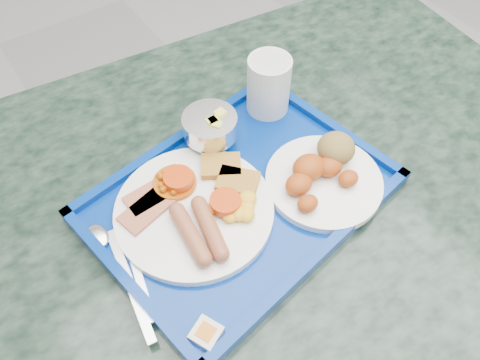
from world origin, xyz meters
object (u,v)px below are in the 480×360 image
object	(u,v)px
main_plate	(198,207)
juice_cup	(269,84)
table	(241,257)
tray	(240,197)
bread_plate	(324,173)
fruit_bowl	(210,126)

from	to	relation	value
main_plate	juice_cup	xyz separation A→B (m)	(0.23, 0.12, 0.04)
table	tray	world-z (taller)	tray
bread_plate	fruit_bowl	distance (m)	0.20
table	fruit_bowl	bearing A→B (deg)	81.08
bread_plate	tray	bearing A→B (deg)	157.79
tray	juice_cup	xyz separation A→B (m)	(0.15, 0.13, 0.06)
table	juice_cup	bearing A→B (deg)	40.94
fruit_bowl	table	bearing A→B (deg)	-98.92
bread_plate	fruit_bowl	bearing A→B (deg)	121.35
bread_plate	juice_cup	bearing A→B (deg)	81.52
table	tray	bearing A→B (deg)	-141.71
table	juice_cup	distance (m)	0.34
table	main_plate	xyz separation A→B (m)	(-0.08, 0.01, 0.23)
main_plate	bread_plate	size ratio (longest dim) A/B	1.30
tray	table	bearing A→B (deg)	38.29
table	bread_plate	distance (m)	0.27
bread_plate	fruit_bowl	xyz separation A→B (m)	(-0.10, 0.17, 0.02)
table	bread_plate	bearing A→B (deg)	-24.48
tray	bread_plate	bearing A→B (deg)	-22.21
table	main_plate	distance (m)	0.24
table	fruit_bowl	size ratio (longest dim) A/B	14.87
main_plate	juice_cup	bearing A→B (deg)	28.43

